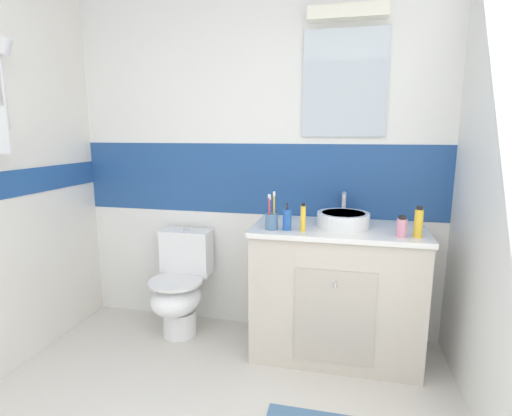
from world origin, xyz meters
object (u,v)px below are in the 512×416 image
at_px(deodorant_spray_can, 418,223).
at_px(toothpaste_tube_upright, 303,218).
at_px(toothbrush_cup, 271,220).
at_px(lotion_bottle_short, 402,227).
at_px(toilet, 180,286).
at_px(soap_dispenser, 287,220).
at_px(sink_basin, 343,219).

xyz_separation_m(deodorant_spray_can, toothpaste_tube_upright, (-0.64, -0.01, -0.00)).
bearing_deg(toothbrush_cup, lotion_bottle_short, -0.76).
relative_size(toilet, toothpaste_tube_upright, 4.33).
bearing_deg(toilet, soap_dispenser, -12.47).
relative_size(sink_basin, toothbrush_cup, 1.59).
relative_size(soap_dispenser, toothpaste_tube_upright, 0.97).
bearing_deg(toothpaste_tube_upright, sink_basin, 38.34).
distance_m(deodorant_spray_can, toothpaste_tube_upright, 0.64).
distance_m(toilet, toothpaste_tube_upright, 1.07).
height_order(sink_basin, toilet, sink_basin).
distance_m(soap_dispenser, deodorant_spray_can, 0.74).
distance_m(sink_basin, toothpaste_tube_upright, 0.30).
bearing_deg(toilet, lotion_bottle_short, -7.57).
relative_size(toothbrush_cup, toothpaste_tube_upright, 1.35).
relative_size(lotion_bottle_short, deodorant_spray_can, 0.69).
bearing_deg(sink_basin, lotion_bottle_short, -30.66).
bearing_deg(toothbrush_cup, sink_basin, 23.20).
relative_size(deodorant_spray_can, toothpaste_tube_upright, 1.03).
bearing_deg(deodorant_spray_can, toilet, 173.38).
bearing_deg(deodorant_spray_can, lotion_bottle_short, -171.03).
xyz_separation_m(sink_basin, deodorant_spray_can, (0.41, -0.18, 0.04)).
relative_size(sink_basin, deodorant_spray_can, 2.07).
relative_size(toothbrush_cup, lotion_bottle_short, 1.88).
bearing_deg(toothpaste_tube_upright, soap_dispenser, 174.57).
distance_m(lotion_bottle_short, deodorant_spray_can, 0.09).
xyz_separation_m(soap_dispenser, toothpaste_tube_upright, (0.10, -0.01, 0.02)).
relative_size(toilet, toothbrush_cup, 3.21).
xyz_separation_m(lotion_bottle_short, deodorant_spray_can, (0.09, 0.01, 0.03)).
bearing_deg(sink_basin, soap_dispenser, -152.07).
bearing_deg(soap_dispenser, toothbrush_cup, -175.70).
distance_m(sink_basin, lotion_bottle_short, 0.37).
relative_size(toilet, deodorant_spray_can, 4.19).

